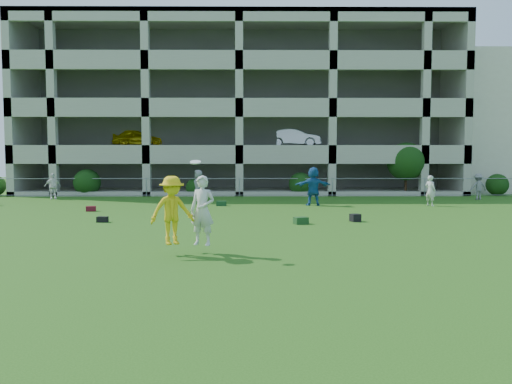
{
  "coord_description": "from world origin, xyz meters",
  "views": [
    {
      "loc": [
        0.83,
        -13.09,
        2.53
      ],
      "look_at": [
        0.95,
        3.0,
        1.4
      ],
      "focal_mm": 35.0,
      "sensor_mm": 36.0,
      "label": 1
    }
  ],
  "objects_px": {
    "bystander_b": "(53,186)",
    "crate_d": "(355,218)",
    "bystander_d": "(313,186)",
    "bystander_e": "(430,191)",
    "frisbee_contest": "(181,210)",
    "bystander_c": "(198,185)",
    "parking_garage": "(242,114)",
    "bystander_f": "(478,187)"
  },
  "relations": [
    {
      "from": "bystander_d",
      "to": "frisbee_contest",
      "type": "xyz_separation_m",
      "value": [
        -5.04,
        -13.23,
        0.15
      ]
    },
    {
      "from": "bystander_c",
      "to": "crate_d",
      "type": "distance_m",
      "value": 11.84
    },
    {
      "from": "bystander_e",
      "to": "frisbee_contest",
      "type": "height_order",
      "value": "frisbee_contest"
    },
    {
      "from": "bystander_b",
      "to": "crate_d",
      "type": "bearing_deg",
      "value": -64.37
    },
    {
      "from": "bystander_b",
      "to": "crate_d",
      "type": "xyz_separation_m",
      "value": [
        16.07,
        -10.6,
        -0.63
      ]
    },
    {
      "from": "crate_d",
      "to": "bystander_c",
      "type": "bearing_deg",
      "value": 127.35
    },
    {
      "from": "bystander_b",
      "to": "bystander_d",
      "type": "xyz_separation_m",
      "value": [
        15.22,
        -3.99,
        0.22
      ]
    },
    {
      "from": "bystander_e",
      "to": "crate_d",
      "type": "relative_size",
      "value": 4.54
    },
    {
      "from": "bystander_d",
      "to": "bystander_b",
      "type": "bearing_deg",
      "value": -15.65
    },
    {
      "from": "bystander_d",
      "to": "parking_garage",
      "type": "relative_size",
      "value": 0.07
    },
    {
      "from": "bystander_f",
      "to": "frisbee_contest",
      "type": "distance_m",
      "value": 22.66
    },
    {
      "from": "frisbee_contest",
      "to": "bystander_d",
      "type": "bearing_deg",
      "value": 69.13
    },
    {
      "from": "frisbee_contest",
      "to": "parking_garage",
      "type": "relative_size",
      "value": 0.07
    },
    {
      "from": "bystander_f",
      "to": "crate_d",
      "type": "xyz_separation_m",
      "value": [
        -9.42,
        -10.08,
        -0.62
      ]
    },
    {
      "from": "bystander_d",
      "to": "bystander_e",
      "type": "relative_size",
      "value": 1.27
    },
    {
      "from": "bystander_f",
      "to": "crate_d",
      "type": "relative_size",
      "value": 4.4
    },
    {
      "from": "bystander_c",
      "to": "parking_garage",
      "type": "distance_m",
      "value": 13.22
    },
    {
      "from": "bystander_e",
      "to": "crate_d",
      "type": "distance_m",
      "value": 8.16
    },
    {
      "from": "bystander_e",
      "to": "crate_d",
      "type": "bearing_deg",
      "value": 102.62
    },
    {
      "from": "bystander_f",
      "to": "bystander_e",
      "type": "bearing_deg",
      "value": 37.69
    },
    {
      "from": "bystander_b",
      "to": "bystander_d",
      "type": "relative_size",
      "value": 0.78
    },
    {
      "from": "bystander_b",
      "to": "crate_d",
      "type": "distance_m",
      "value": 19.26
    },
    {
      "from": "bystander_e",
      "to": "frisbee_contest",
      "type": "xyz_separation_m",
      "value": [
        -11.08,
        -12.88,
        0.36
      ]
    },
    {
      "from": "bystander_c",
      "to": "frisbee_contest",
      "type": "relative_size",
      "value": 0.8
    },
    {
      "from": "parking_garage",
      "to": "frisbee_contest",
      "type": "bearing_deg",
      "value": -92.06
    },
    {
      "from": "bystander_e",
      "to": "parking_garage",
      "type": "relative_size",
      "value": 0.05
    },
    {
      "from": "bystander_e",
      "to": "bystander_f",
      "type": "xyz_separation_m",
      "value": [
        4.23,
        3.82,
        -0.02
      ]
    },
    {
      "from": "bystander_e",
      "to": "bystander_f",
      "type": "distance_m",
      "value": 5.7
    },
    {
      "from": "bystander_c",
      "to": "bystander_e",
      "type": "height_order",
      "value": "bystander_c"
    },
    {
      "from": "crate_d",
      "to": "frisbee_contest",
      "type": "relative_size",
      "value": 0.16
    },
    {
      "from": "frisbee_contest",
      "to": "parking_garage",
      "type": "distance_m",
      "value": 28.42
    },
    {
      "from": "bystander_f",
      "to": "crate_d",
      "type": "height_order",
      "value": "bystander_f"
    },
    {
      "from": "frisbee_contest",
      "to": "bystander_e",
      "type": "bearing_deg",
      "value": 49.29
    },
    {
      "from": "bystander_d",
      "to": "parking_garage",
      "type": "height_order",
      "value": "parking_garage"
    },
    {
      "from": "bystander_f",
      "to": "frisbee_contest",
      "type": "relative_size",
      "value": 0.69
    },
    {
      "from": "bystander_d",
      "to": "bystander_e",
      "type": "bearing_deg",
      "value": 175.76
    },
    {
      "from": "bystander_b",
      "to": "frisbee_contest",
      "type": "xyz_separation_m",
      "value": [
        10.18,
        -17.22,
        0.37
      ]
    },
    {
      "from": "bystander_b",
      "to": "bystander_c",
      "type": "relative_size",
      "value": 0.87
    },
    {
      "from": "bystander_d",
      "to": "bystander_f",
      "type": "distance_m",
      "value": 10.84
    },
    {
      "from": "crate_d",
      "to": "bystander_b",
      "type": "bearing_deg",
      "value": 146.59
    },
    {
      "from": "bystander_b",
      "to": "parking_garage",
      "type": "relative_size",
      "value": 0.05
    },
    {
      "from": "bystander_e",
      "to": "bystander_b",
      "type": "bearing_deg",
      "value": 40.73
    }
  ]
}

